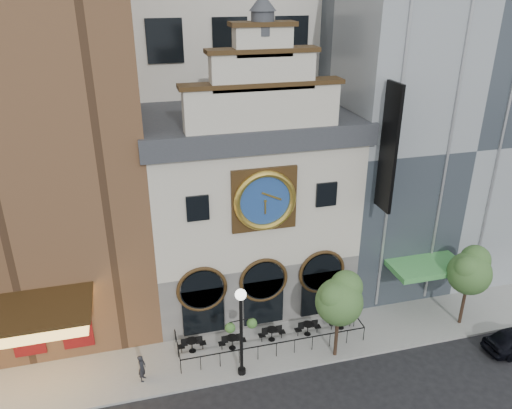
{
  "coord_description": "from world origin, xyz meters",
  "views": [
    {
      "loc": [
        -6.71,
        -19.7,
        19.27
      ],
      "look_at": [
        0.1,
        6.0,
        7.34
      ],
      "focal_mm": 35.0,
      "sensor_mm": 36.0,
      "label": 1
    }
  ],
  "objects": [
    {
      "name": "bistro_0",
      "position": [
        -4.47,
        2.8,
        0.61
      ],
      "size": [
        1.58,
        0.68,
        0.9
      ],
      "color": "black",
      "rests_on": "sidewalk"
    },
    {
      "name": "lamppost",
      "position": [
        -2.17,
        0.4,
        3.42
      ],
      "size": [
        1.69,
        0.61,
        5.29
      ],
      "rotation": [
        0.0,
        0.0,
        0.06
      ],
      "color": "black",
      "rests_on": "sidewalk"
    },
    {
      "name": "bistro_1",
      "position": [
        -2.23,
        2.47,
        0.61
      ],
      "size": [
        1.58,
        0.68,
        0.9
      ],
      "color": "black",
      "rests_on": "sidewalk"
    },
    {
      "name": "cafe_railing",
      "position": [
        0.0,
        2.5,
        0.6
      ],
      "size": [
        10.6,
        2.6,
        0.9
      ],
      "primitive_type": null,
      "color": "black",
      "rests_on": "sidewalk"
    },
    {
      "name": "retail_building",
      "position": [
        12.99,
        9.99,
        10.14
      ],
      "size": [
        14.0,
        14.4,
        20.0
      ],
      "color": "gray",
      "rests_on": "ground"
    },
    {
      "name": "bistro_3",
      "position": [
        2.33,
        2.52,
        0.61
      ],
      "size": [
        1.58,
        0.68,
        0.9
      ],
      "color": "black",
      "rests_on": "sidewalk"
    },
    {
      "name": "pedestrian",
      "position": [
        -7.28,
        1.26,
        0.93
      ],
      "size": [
        0.54,
        0.66,
        1.57
      ],
      "primitive_type": "imported",
      "rotation": [
        0.0,
        0.0,
        1.23
      ],
      "color": "black",
      "rests_on": "sidewalk"
    },
    {
      "name": "theater_building",
      "position": [
        -13.0,
        9.96,
        12.6
      ],
      "size": [
        14.0,
        15.6,
        25.0
      ],
      "color": "brown",
      "rests_on": "ground"
    },
    {
      "name": "clock_building",
      "position": [
        0.0,
        7.82,
        6.69
      ],
      "size": [
        12.6,
        8.78,
        18.65
      ],
      "color": "#605E5B",
      "rests_on": "ground"
    },
    {
      "name": "tree_left",
      "position": [
        3.26,
        0.52,
        3.9
      ],
      "size": [
        2.66,
        2.56,
        5.11
      ],
      "color": "#382619",
      "rests_on": "sidewalk"
    },
    {
      "name": "ground",
      "position": [
        0.0,
        0.0,
        0.0
      ],
      "size": [
        120.0,
        120.0,
        0.0
      ],
      "primitive_type": "plane",
      "color": "black",
      "rests_on": "ground"
    },
    {
      "name": "tree_right",
      "position": [
        11.79,
        1.25,
        3.87
      ],
      "size": [
        2.63,
        2.53,
        5.07
      ],
      "color": "#382619",
      "rests_on": "sidewalk"
    },
    {
      "name": "bistro_2",
      "position": [
        0.15,
        2.59,
        0.61
      ],
      "size": [
        1.58,
        0.68,
        0.9
      ],
      "color": "black",
      "rests_on": "sidewalk"
    },
    {
      "name": "bistro_4",
      "position": [
        4.47,
        2.57,
        0.61
      ],
      "size": [
        1.58,
        0.68,
        0.9
      ],
      "color": "black",
      "rests_on": "sidewalk"
    },
    {
      "name": "sidewalk",
      "position": [
        0.0,
        2.5,
        0.07
      ],
      "size": [
        44.0,
        5.0,
        0.15
      ],
      "primitive_type": "cube",
      "color": "gray",
      "rests_on": "ground"
    }
  ]
}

